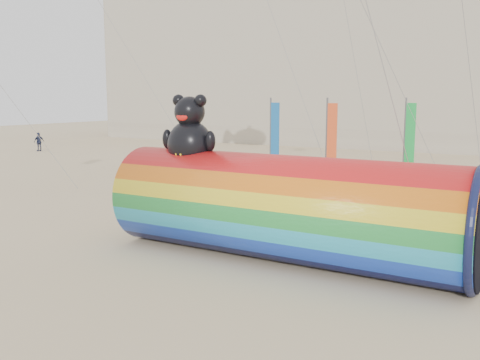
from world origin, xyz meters
The scene contains 4 objects.
ground centered at (0.00, 0.00, 0.00)m, with size 160.00×160.00×0.00m, color #CCB58C.
hotel_building centered at (-12.00, 45.95, 10.31)m, with size 60.40×15.40×20.60m.
windsock_assembly centered at (2.39, 1.08, 1.79)m, with size 11.69×3.56×5.39m.
festival_banners centered at (-1.28, 15.45, 2.64)m, with size 8.31×3.86×5.20m.
Camera 1 is at (9.72, -14.05, 5.18)m, focal length 40.00 mm.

